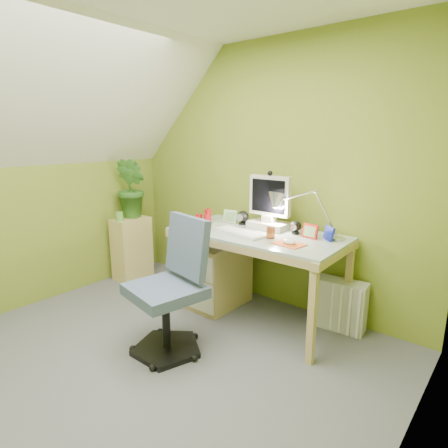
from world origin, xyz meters
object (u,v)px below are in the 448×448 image
Objects in this scene: radiator at (340,305)px; potted_plant at (132,188)px; desk_lamp at (319,203)px; side_ledge at (132,248)px; monitor at (270,196)px; desk at (256,276)px; task_chair at (165,288)px.

potted_plant is at bearing -177.53° from radiator.
side_ledge is at bearing -157.61° from desk_lamp.
desk_lamp is 1.32× the size of radiator.
monitor reaches higher than radiator.
desk_lamp is 0.87m from radiator.
radiator is at bearing 9.32° from side_ledge.
desk is 0.69m from monitor.
task_chair is at bearing -102.73° from monitor.
desk is 2.56× the size of monitor.
desk_lamp reaches higher than task_chair.
desk is at bearing -162.01° from radiator.
side_ledge is (-1.61, -0.09, -0.04)m from desk.
side_ledge is at bearing -171.75° from monitor.
potted_plant is (-1.61, -0.04, 0.62)m from desk.
monitor is at bearing 9.50° from side_ledge.
desk is at bearing -91.25° from monitor.
monitor is 1.20m from task_chair.
desk_lamp reaches higher than side_ledge.
task_chair is at bearing -132.45° from radiator.
radiator is (2.26, 0.32, -0.80)m from potted_plant.
desk_lamp is 0.85× the size of potted_plant.
desk is 2.22× the size of potted_plant.
monitor is 0.82× the size of side_ledge.
potted_plant is at bearing -158.98° from desk_lamp.
monitor is at bearing -165.07° from desk_lamp.
monitor is at bearing 7.76° from potted_plant.
potted_plant is 1.70m from task_chair.
desk_lamp is at bearing 68.61° from task_chair.
monitor reaches higher than potted_plant.
task_chair is 1.45m from radiator.
side_ledge reaches higher than radiator.
side_ledge is 1.64× the size of radiator.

